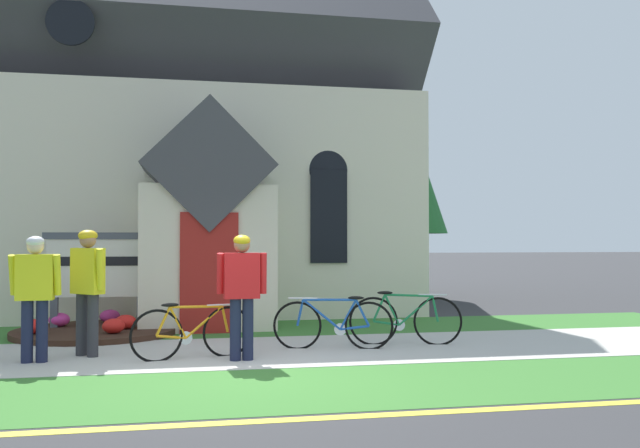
{
  "coord_description": "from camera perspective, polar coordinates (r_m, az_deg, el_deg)",
  "views": [
    {
      "loc": [
        -0.64,
        -8.05,
        1.62
      ],
      "look_at": [
        1.67,
        3.79,
        1.91
      ],
      "focal_mm": 37.83,
      "sensor_mm": 36.0,
      "label": 1
    }
  ],
  "objects": [
    {
      "name": "church_sign",
      "position": [
        12.47,
        -18.27,
        -3.53
      ],
      "size": [
        1.87,
        0.25,
        1.75
      ],
      "color": "#474C56",
      "rests_on": "ground"
    },
    {
      "name": "church_lawn",
      "position": [
        12.61,
        -21.42,
        -8.62
      ],
      "size": [
        24.0,
        2.28,
        0.01
      ],
      "primitive_type": "cube",
      "color": "#38722D",
      "rests_on": "ground"
    },
    {
      "name": "cyclist_in_yellow_jersey",
      "position": [
        9.12,
        -6.63,
        -5.3
      ],
      "size": [
        0.66,
        0.28,
        1.69
      ],
      "color": "#191E38",
      "rests_on": "ground"
    },
    {
      "name": "church_building",
      "position": [
        18.43,
        -19.02,
        7.57
      ],
      "size": [
        14.89,
        11.48,
        12.05
      ],
      "color": "beige",
      "rests_on": "ground"
    },
    {
      "name": "sidewalk_slab",
      "position": [
        10.18,
        -24.02,
        -10.36
      ],
      "size": [
        32.0,
        2.75,
        0.01
      ],
      "primitive_type": "cube",
      "color": "#B7B5AD",
      "rests_on": "ground"
    },
    {
      "name": "bicycle_white",
      "position": [
        10.58,
        7.21,
        -8.02
      ],
      "size": [
        1.72,
        0.41,
        0.84
      ],
      "color": "black",
      "rests_on": "ground"
    },
    {
      "name": "cyclist_in_blue_jersey",
      "position": [
        9.92,
        -19.07,
        -4.61
      ],
      "size": [
        0.5,
        0.63,
        1.76
      ],
      "color": "#2D2D33",
      "rests_on": "ground"
    },
    {
      "name": "bicycle_silver",
      "position": [
        10.1,
        1.16,
        -8.44
      ],
      "size": [
        1.75,
        0.44,
        0.8
      ],
      "color": "black",
      "rests_on": "ground"
    },
    {
      "name": "ground",
      "position": [
        12.18,
        -8.01,
        -8.99
      ],
      "size": [
        140.0,
        140.0,
        0.0
      ],
      "primitive_type": "plane",
      "color": "#333335"
    },
    {
      "name": "roadside_conifer",
      "position": [
        18.68,
        6.24,
        6.06
      ],
      "size": [
        2.91,
        2.91,
        6.3
      ],
      "color": "#4C3823",
      "rests_on": "ground"
    },
    {
      "name": "flower_bed",
      "position": [
        12.26,
        -18.57,
        -8.51
      ],
      "size": [
        2.73,
        2.73,
        0.34
      ],
      "color": "#382319",
      "rests_on": "ground"
    },
    {
      "name": "cyclist_in_white_jersey",
      "position": [
        9.66,
        -22.97,
        -5.05
      ],
      "size": [
        0.66,
        0.29,
        1.67
      ],
      "color": "#191E38",
      "rests_on": "ground"
    },
    {
      "name": "bicycle_orange",
      "position": [
        9.44,
        -10.75,
        -8.94
      ],
      "size": [
        1.66,
        0.45,
        0.79
      ],
      "color": "black",
      "rests_on": "ground"
    }
  ]
}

